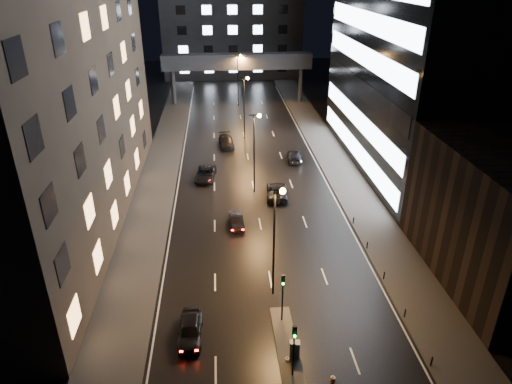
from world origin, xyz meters
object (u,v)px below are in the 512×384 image
car_away_b (237,221)px  utility_cabinet (295,349)px  car_toward_a (277,191)px  car_away_a (190,330)px  car_away_d (226,141)px  car_away_c (206,174)px  car_toward_b (295,156)px

car_away_b → utility_cabinet: bearing=-84.7°
car_toward_a → utility_cabinet: bearing=91.2°
car_away_a → car_toward_a: car_away_a is taller
utility_cabinet → car_away_d: bearing=103.1°
utility_cabinet → car_away_c: bearing=110.4°
car_away_d → car_toward_b: 11.98m
car_away_c → car_toward_b: bearing=29.8°
car_away_a → car_away_b: bearing=76.0°
car_away_a → car_away_c: 29.07m
car_away_b → car_away_d: (-0.51, 24.92, 0.14)m
car_toward_a → car_toward_b: 12.06m
car_away_a → car_toward_b: 37.09m
car_away_a → utility_cabinet: bearing=-18.4°
car_away_b → utility_cabinet: utility_cabinet is taller
car_away_b → car_away_d: size_ratio=0.72×
car_away_a → car_toward_b: size_ratio=0.91×
car_toward_a → car_toward_b: (4.03, 11.37, -0.02)m
car_away_a → car_away_d: size_ratio=0.83×
car_away_d → utility_cabinet: size_ratio=4.10×
car_away_d → utility_cabinet: (3.78, -44.03, 0.03)m
utility_cabinet → car_away_b: bearing=108.0°
car_toward_b → car_away_d: bearing=-27.7°
car_toward_b → utility_cabinet: 37.61m
car_away_c → car_toward_a: bearing=-27.0°
car_away_b → car_away_d: car_away_d is taller
car_away_a → car_toward_a: size_ratio=0.84×
car_away_a → car_away_b: 17.04m
car_away_a → car_away_d: car_away_d is taller
car_away_c → car_away_d: size_ratio=0.99×
car_away_c → car_away_a: bearing=-84.6°
car_away_c → utility_cabinet: size_ratio=4.07×
car_away_b → car_toward_a: size_ratio=0.73×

